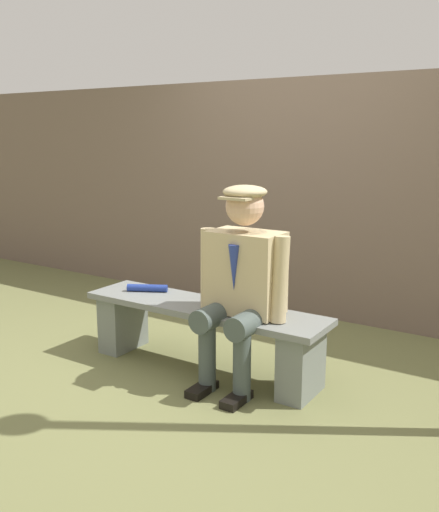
{
  "coord_description": "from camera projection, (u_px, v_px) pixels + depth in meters",
  "views": [
    {
      "loc": [
        -2.08,
        3.01,
        1.58
      ],
      "look_at": [
        -0.13,
        0.0,
        0.81
      ],
      "focal_mm": 39.78,
      "sensor_mm": 36.0,
      "label": 1
    }
  ],
  "objects": [
    {
      "name": "rolled_magazine",
      "position": [
        147.0,
        288.0,
        4.12
      ],
      "size": [
        0.29,
        0.18,
        0.05
      ],
      "primitive_type": "cylinder",
      "rotation": [
        0.0,
        1.57,
        0.47
      ],
      "color": "navy",
      "rests_on": "bench"
    },
    {
      "name": "seated_man",
      "position": [
        242.0,
        277.0,
        3.54
      ],
      "size": [
        0.63,
        0.57,
        1.28
      ],
      "color": "tan",
      "rests_on": "ground"
    },
    {
      "name": "stadium_wall",
      "position": [
        306.0,
        198.0,
        5.01
      ],
      "size": [
        12.0,
        0.24,
        2.05
      ],
      "primitive_type": "cube",
      "color": "#6C594C",
      "rests_on": "ground"
    },
    {
      "name": "ground_plane",
      "position": [
        203.0,
        369.0,
        3.91
      ],
      "size": [
        30.0,
        30.0,
        0.0
      ],
      "primitive_type": "plane",
      "color": "olive"
    },
    {
      "name": "bench",
      "position": [
        203.0,
        328.0,
        3.84
      ],
      "size": [
        1.75,
        0.42,
        0.46
      ],
      "color": "slate",
      "rests_on": "ground"
    }
  ]
}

